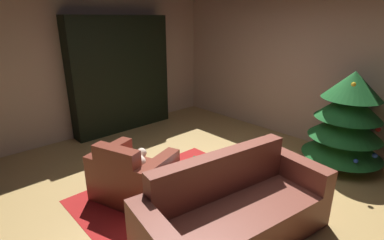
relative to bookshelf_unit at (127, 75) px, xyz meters
name	(u,v)px	position (x,y,z in m)	size (l,w,h in m)	color
ground_plane	(214,195)	(2.96, -0.58, -1.11)	(7.61, 7.61, 0.00)	#A9864B
wall_back	(320,67)	(2.96, 2.06, 0.28)	(6.46, 0.06, 2.78)	tan
wall_left	(93,63)	(-0.24, -0.58, 0.28)	(0.06, 5.34, 2.78)	tan
area_rug	(191,204)	(2.89, -0.94, -1.11)	(2.37, 2.36, 0.01)	maroon
bookshelf_unit	(127,75)	(0.00, 0.00, 0.00)	(0.33, 2.06, 2.25)	black
armchair_red	(133,177)	(2.26, -1.36, -0.82)	(1.13, 1.00, 0.80)	maroon
couch_red	(235,214)	(3.64, -1.01, -0.80)	(1.09, 2.16, 0.89)	brown
coffee_table	(205,172)	(2.98, -0.79, -0.68)	(0.69, 0.69, 0.48)	black
book_stack_on_table	(210,165)	(3.01, -0.73, -0.60)	(0.21, 0.17, 0.07)	#D9BE55
bottle_on_table	(194,168)	(3.00, -0.98, -0.54)	(0.07, 0.07, 0.24)	#22512E
decorated_tree	(347,120)	(3.72, 1.48, -0.36)	(1.16, 1.16, 1.49)	brown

